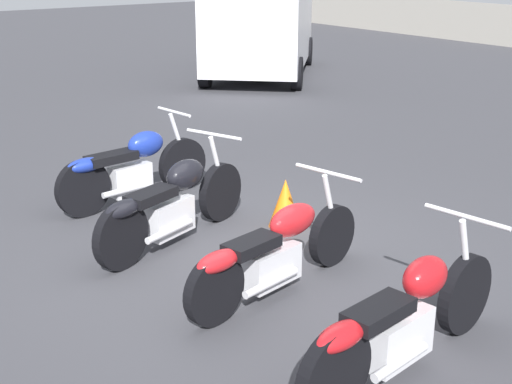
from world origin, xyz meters
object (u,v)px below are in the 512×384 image
(motorcycle_slot_1, at_px, (172,204))
(motorcycle_slot_2, at_px, (275,251))
(motorcycle_slot_3, at_px, (403,321))
(parked_van, at_px, (261,24))
(motorcycle_slot_0, at_px, (132,168))
(traffic_cone_near, at_px, (285,203))

(motorcycle_slot_1, height_order, motorcycle_slot_2, motorcycle_slot_1)
(motorcycle_slot_3, distance_m, parked_van, 12.54)
(motorcycle_slot_0, bearing_deg, parked_van, 127.38)
(motorcycle_slot_1, xyz_separation_m, motorcycle_slot_3, (3.00, 0.10, -0.01))
(motorcycle_slot_2, height_order, traffic_cone_near, motorcycle_slot_2)
(motorcycle_slot_1, xyz_separation_m, traffic_cone_near, (0.31, 1.22, -0.17))
(parked_van, bearing_deg, motorcycle_slot_2, -82.18)
(parked_van, bearing_deg, motorcycle_slot_3, -78.27)
(motorcycle_slot_2, distance_m, motorcycle_slot_3, 1.51)
(motorcycle_slot_0, relative_size, motorcycle_slot_1, 0.97)
(traffic_cone_near, bearing_deg, motorcycle_slot_3, -22.56)
(motorcycle_slot_1, distance_m, motorcycle_slot_2, 1.50)
(motorcycle_slot_2, distance_m, parked_van, 11.27)
(motorcycle_slot_3, bearing_deg, motorcycle_slot_0, 170.30)
(motorcycle_slot_3, bearing_deg, motorcycle_slot_1, 174.09)
(motorcycle_slot_1, relative_size, traffic_cone_near, 3.94)
(motorcycle_slot_0, xyz_separation_m, motorcycle_slot_2, (2.84, -0.09, -0.04))
(motorcycle_slot_3, relative_size, traffic_cone_near, 4.17)
(motorcycle_slot_0, xyz_separation_m, motorcycle_slot_1, (1.34, -0.24, -0.00))
(motorcycle_slot_1, bearing_deg, motorcycle_slot_2, -13.57)
(motorcycle_slot_0, xyz_separation_m, motorcycle_slot_3, (4.34, -0.14, -0.02))
(motorcycle_slot_1, distance_m, parked_van, 10.20)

